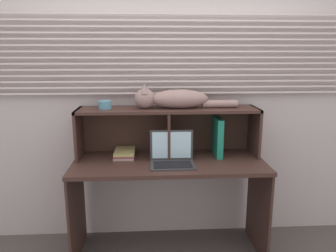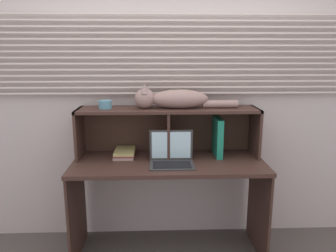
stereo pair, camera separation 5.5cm
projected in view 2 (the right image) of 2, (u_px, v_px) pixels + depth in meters
back_panel_with_blinds at (167, 90)px, 2.67m from camera, size 4.40×0.08×2.50m
desk at (169, 180)px, 2.49m from camera, size 1.44×0.59×0.76m
hutch_shelf_unit at (168, 121)px, 2.56m from camera, size 1.39×0.30×0.38m
cat at (173, 99)px, 2.49m from camera, size 0.79×0.17×0.19m
laptop at (172, 157)px, 2.38m from camera, size 0.32×0.22×0.24m
binder_upright at (217, 137)px, 2.57m from camera, size 0.05×0.25×0.30m
book_stack at (125, 153)px, 2.57m from camera, size 0.16×0.25×0.05m
small_basket at (105, 105)px, 2.48m from camera, size 0.10×0.10×0.06m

